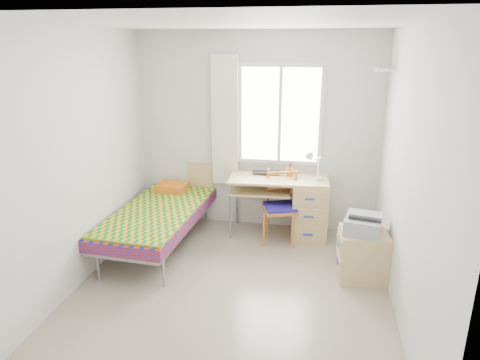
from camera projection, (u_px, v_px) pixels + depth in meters
name	position (u px, v px, depth m)	size (l,w,h in m)	color
floor	(231.00, 290.00, 4.42)	(3.50, 3.50, 0.00)	#BCAD93
ceiling	(229.00, 23.00, 3.62)	(3.50, 3.50, 0.00)	white
wall_back	(257.00, 133.00, 5.66)	(3.20, 3.20, 0.00)	silver
wall_left	(75.00, 162.00, 4.29)	(3.50, 3.50, 0.00)	silver
wall_right	(409.00, 180.00, 3.75)	(3.50, 3.50, 0.00)	silver
window	(280.00, 115.00, 5.51)	(1.10, 0.04, 1.30)	white
curtain	(225.00, 122.00, 5.62)	(0.35, 0.05, 1.70)	#F9EACE
floating_shelf	(384.00, 70.00, 4.81)	(0.20, 0.32, 0.03)	white
bed	(161.00, 213.00, 5.33)	(1.04, 2.03, 0.85)	gray
desk	(304.00, 206.00, 5.53)	(1.29, 0.65, 0.79)	tan
chair	(281.00, 203.00, 5.40)	(0.49, 0.49, 0.92)	#A96020
cabinet	(362.00, 255.00, 4.59)	(0.53, 0.48, 0.54)	tan
printer	(363.00, 224.00, 4.48)	(0.44, 0.48, 0.18)	gray
laptop	(266.00, 174.00, 5.58)	(0.37, 0.24, 0.03)	black
pen_cup	(290.00, 172.00, 5.54)	(0.08, 0.08, 0.10)	orange
task_lamp	(314.00, 163.00, 5.24)	(0.22, 0.31, 0.39)	white
book	(259.00, 192.00, 5.55)	(0.18, 0.24, 0.02)	gray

